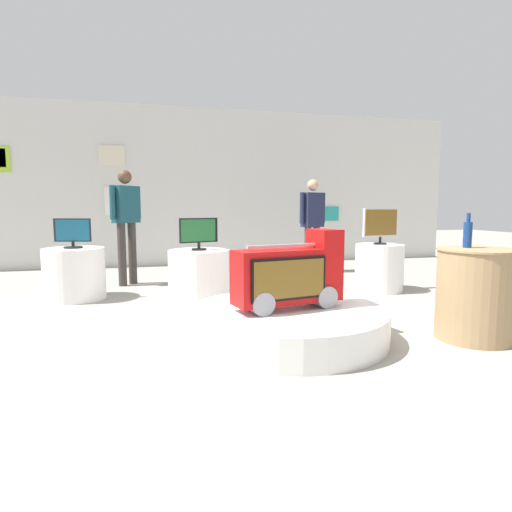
% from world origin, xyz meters
% --- Properties ---
extents(ground_plane, '(30.00, 30.00, 0.00)m').
position_xyz_m(ground_plane, '(0.00, 0.00, 0.00)').
color(ground_plane, '#9E998E').
extents(back_wall_display, '(10.84, 0.13, 3.10)m').
position_xyz_m(back_wall_display, '(-0.02, 5.10, 1.55)').
color(back_wall_display, silver).
rests_on(back_wall_display, ground).
extents(main_display_pedestal, '(1.75, 1.75, 0.27)m').
position_xyz_m(main_display_pedestal, '(0.04, -0.10, 0.14)').
color(main_display_pedestal, white).
rests_on(main_display_pedestal, ground).
extents(novelty_firetruck_tv, '(1.02, 0.50, 0.69)m').
position_xyz_m(novelty_firetruck_tv, '(0.06, -0.11, 0.56)').
color(novelty_firetruck_tv, gray).
rests_on(novelty_firetruck_tv, main_display_pedestal).
extents(display_pedestal_left_rear, '(0.75, 0.75, 0.65)m').
position_xyz_m(display_pedestal_left_rear, '(-2.04, 2.15, 0.32)').
color(display_pedestal_left_rear, white).
rests_on(display_pedestal_left_rear, ground).
extents(tv_on_left_rear, '(0.45, 0.22, 0.37)m').
position_xyz_m(tv_on_left_rear, '(-2.04, 2.15, 0.84)').
color(tv_on_left_rear, black).
rests_on(tv_on_left_rear, display_pedestal_left_rear).
extents(display_pedestal_center_rear, '(0.74, 0.74, 0.65)m').
position_xyz_m(display_pedestal_center_rear, '(-0.54, 1.52, 0.32)').
color(display_pedestal_center_rear, white).
rests_on(display_pedestal_center_rear, ground).
extents(tv_on_center_rear, '(0.47, 0.20, 0.38)m').
position_xyz_m(tv_on_center_rear, '(-0.54, 1.51, 0.86)').
color(tv_on_center_rear, black).
rests_on(tv_on_center_rear, display_pedestal_center_rear).
extents(display_pedestal_right_rear, '(0.66, 0.66, 0.65)m').
position_xyz_m(display_pedestal_right_rear, '(1.99, 1.69, 0.32)').
color(display_pedestal_right_rear, white).
rests_on(display_pedestal_right_rear, ground).
extents(tv_on_right_rear, '(0.57, 0.17, 0.50)m').
position_xyz_m(tv_on_right_rear, '(1.99, 1.69, 0.93)').
color(tv_on_right_rear, black).
rests_on(tv_on_right_rear, display_pedestal_right_rear).
extents(side_table_round, '(0.67, 0.67, 0.80)m').
position_xyz_m(side_table_round, '(1.63, -0.52, 0.41)').
color(side_table_round, '#9E7F56').
rests_on(side_table_round, ground).
extents(bottle_on_side_table, '(0.07, 0.07, 0.31)m').
position_xyz_m(bottle_on_side_table, '(1.61, -0.42, 0.93)').
color(bottle_on_side_table, navy).
rests_on(bottle_on_side_table, side_table_round).
extents(shopper_browsing_near_truck, '(0.53, 0.31, 1.64)m').
position_xyz_m(shopper_browsing_near_truck, '(1.71, 3.52, 0.96)').
color(shopper_browsing_near_truck, '#38332D').
rests_on(shopper_browsing_near_truck, ground).
extents(shopper_browsing_rear, '(0.43, 0.41, 1.70)m').
position_xyz_m(shopper_browsing_rear, '(-1.43, 3.02, 1.00)').
color(shopper_browsing_rear, '#38332D').
rests_on(shopper_browsing_rear, ground).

